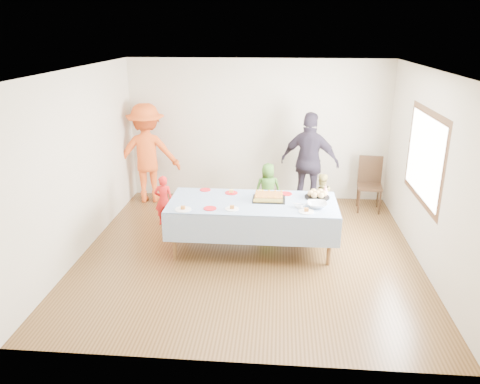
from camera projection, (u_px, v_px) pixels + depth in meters
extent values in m
plane|color=#492F14|center=(249.00, 252.00, 7.13)|extent=(5.00, 5.00, 0.00)
cube|color=beige|center=(258.00, 130.00, 9.03)|extent=(5.00, 0.04, 2.70)
cube|color=beige|center=(232.00, 243.00, 4.34)|extent=(5.00, 0.04, 2.70)
cube|color=beige|center=(80.00, 163.00, 6.88)|extent=(0.04, 5.00, 2.70)
cube|color=beige|center=(429.00, 171.00, 6.48)|extent=(0.04, 5.00, 2.70)
cube|color=white|center=(250.00, 70.00, 6.23)|extent=(5.00, 5.00, 0.04)
cube|color=#472B16|center=(424.00, 157.00, 6.62)|extent=(0.03, 1.75, 1.35)
cylinder|color=brown|center=(174.00, 236.00, 6.80)|extent=(0.06, 0.06, 0.73)
cylinder|color=brown|center=(330.00, 242.00, 6.62)|extent=(0.06, 0.06, 0.73)
cylinder|color=brown|center=(185.00, 214.00, 7.59)|extent=(0.06, 0.06, 0.73)
cylinder|color=brown|center=(324.00, 219.00, 7.41)|extent=(0.06, 0.06, 0.73)
cube|color=brown|center=(253.00, 204.00, 6.98)|extent=(2.40, 1.00, 0.04)
cube|color=white|center=(253.00, 202.00, 6.97)|extent=(2.50, 1.10, 0.01)
cube|color=black|center=(269.00, 199.00, 7.05)|extent=(0.49, 0.38, 0.01)
cube|color=#F7D75E|center=(269.00, 197.00, 7.03)|extent=(0.41, 0.31, 0.06)
cube|color=#A15825|center=(269.00, 195.00, 7.02)|extent=(0.41, 0.31, 0.01)
cylinder|color=black|center=(317.00, 197.00, 7.13)|extent=(0.38, 0.38, 0.02)
sphere|color=#D7B569|center=(324.00, 194.00, 7.10)|extent=(0.09, 0.09, 0.09)
sphere|color=#D7B569|center=(320.00, 192.00, 7.19)|extent=(0.09, 0.09, 0.09)
sphere|color=#D7B569|center=(313.00, 192.00, 7.20)|extent=(0.09, 0.09, 0.09)
sphere|color=#D7B569|center=(311.00, 193.00, 7.12)|extent=(0.09, 0.09, 0.09)
sphere|color=#D7B569|center=(314.00, 195.00, 7.03)|extent=(0.09, 0.09, 0.09)
sphere|color=#D7B569|center=(321.00, 196.00, 7.02)|extent=(0.09, 0.09, 0.09)
sphere|color=#D7B569|center=(317.00, 194.00, 7.11)|extent=(0.09, 0.09, 0.09)
imported|color=silver|center=(317.00, 205.00, 6.75)|extent=(0.29, 0.29, 0.07)
cone|color=white|center=(325.00, 189.00, 7.23)|extent=(0.11, 0.11, 0.18)
cylinder|color=red|center=(205.00, 190.00, 7.46)|extent=(0.17, 0.17, 0.01)
cylinder|color=red|center=(231.00, 193.00, 7.32)|extent=(0.20, 0.20, 0.01)
cylinder|color=red|center=(260.00, 193.00, 7.30)|extent=(0.17, 0.17, 0.01)
cylinder|color=red|center=(286.00, 194.00, 7.28)|extent=(0.20, 0.20, 0.01)
cylinder|color=red|center=(210.00, 208.00, 6.70)|extent=(0.19, 0.19, 0.01)
cylinder|color=white|center=(183.00, 209.00, 6.66)|extent=(0.24, 0.24, 0.01)
cylinder|color=white|center=(232.00, 209.00, 6.68)|extent=(0.20, 0.20, 0.01)
cylinder|color=white|center=(306.00, 212.00, 6.58)|extent=(0.22, 0.22, 0.01)
cylinder|color=black|center=(359.00, 202.00, 8.55)|extent=(0.04, 0.04, 0.44)
cylinder|color=black|center=(380.00, 203.00, 8.48)|extent=(0.04, 0.04, 0.44)
cylinder|color=black|center=(358.00, 195.00, 8.89)|extent=(0.04, 0.04, 0.44)
cylinder|color=black|center=(378.00, 196.00, 8.83)|extent=(0.04, 0.04, 0.44)
cube|color=black|center=(370.00, 187.00, 8.61)|extent=(0.47, 0.47, 0.05)
cube|color=black|center=(370.00, 169.00, 8.69)|extent=(0.43, 0.08, 0.51)
imported|color=red|center=(164.00, 200.00, 7.99)|extent=(0.33, 0.23, 0.88)
imported|color=#3E7226|center=(268.00, 189.00, 8.44)|extent=(0.50, 0.37, 0.95)
imported|color=tan|center=(320.00, 198.00, 8.10)|extent=(0.49, 0.41, 0.88)
imported|color=#DE521B|center=(147.00, 153.00, 8.96)|extent=(1.32, 0.88, 1.90)
imported|color=#2E2735|center=(310.00, 162.00, 8.49)|extent=(1.16, 0.75, 1.83)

